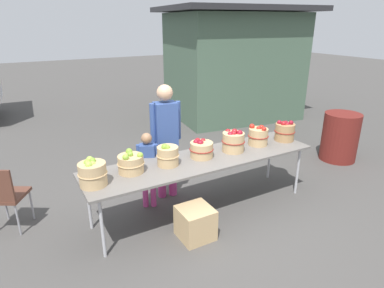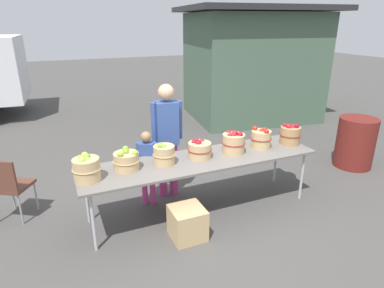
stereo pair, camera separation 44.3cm
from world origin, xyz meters
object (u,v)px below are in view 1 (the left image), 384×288
apple_basket_green_0 (92,173)px  apple_basket_red_0 (201,149)px  trash_barrel (340,137)px  apple_basket_red_2 (258,136)px  apple_basket_red_3 (285,131)px  apple_basket_green_2 (168,155)px  produce_crate (195,223)px  market_table (203,161)px  folding_chair (3,193)px  vendor_adult (166,133)px  apple_basket_green_1 (131,163)px  apple_basket_red_1 (233,141)px  child_customer (148,165)px

apple_basket_green_0 → apple_basket_red_0: 1.41m
apple_basket_red_0 → trash_barrel: size_ratio=0.36×
apple_basket_red_2 → trash_barrel: size_ratio=0.34×
apple_basket_green_0 → apple_basket_red_3: size_ratio=1.01×
apple_basket_red_0 → trash_barrel: (3.07, 0.20, -0.43)m
apple_basket_green_2 → produce_crate: 0.87m
market_table → folding_chair: bearing=161.9°
apple_basket_red_2 → folding_chair: bearing=167.7°
vendor_adult → apple_basket_red_2: bearing=163.7°
trash_barrel → apple_basket_red_0: bearing=-176.3°
produce_crate → apple_basket_green_1: bearing=134.6°
apple_basket_red_3 → produce_crate: (-1.80, -0.48, -0.70)m
apple_basket_red_1 → apple_basket_green_2: bearing=178.9°
apple_basket_green_2 → apple_basket_red_2: bearing=0.3°
apple_basket_green_1 → child_customer: size_ratio=0.30×
market_table → apple_basket_red_2: size_ratio=10.38×
apple_basket_red_1 → child_customer: 1.19m
apple_basket_red_3 → child_customer: bearing=167.8°
market_table → apple_basket_red_0: 0.16m
apple_basket_red_1 → apple_basket_red_2: (0.46, 0.03, -0.01)m
apple_basket_red_0 → trash_barrel: apple_basket_red_0 is taller
apple_basket_red_1 → vendor_adult: bearing=142.8°
apple_basket_green_1 → market_table: bearing=-4.3°
apple_basket_red_2 → child_customer: child_customer is taller
apple_basket_red_2 → trash_barrel: (2.13, 0.20, -0.44)m
apple_basket_red_1 → apple_basket_green_0: bearing=-178.2°
apple_basket_green_0 → trash_barrel: 4.51m
apple_basket_green_1 → produce_crate: bearing=-45.4°
apple_basket_red_3 → apple_basket_green_0: bearing=-179.2°
apple_basket_red_1 → vendor_adult: (-0.74, 0.56, 0.07)m
apple_basket_red_0 → folding_chair: 2.42m
apple_basket_green_2 → trash_barrel: size_ratio=0.33×
market_table → apple_basket_red_1: (0.48, 0.02, 0.18)m
apple_basket_green_2 → apple_basket_red_3: (1.89, -0.04, 0.01)m
apple_basket_red_1 → produce_crate: 1.23m
apple_basket_red_1 → apple_basket_green_1: bearing=178.0°
apple_basket_red_1 → vendor_adult: 0.93m
trash_barrel → produce_crate: 3.55m
apple_basket_red_0 → folding_chair: bearing=163.1°
folding_chair → apple_basket_green_1: bearing=-175.8°
apple_basket_green_2 → folding_chair: (-1.81, 0.71, -0.37)m
vendor_adult → market_table: bearing=121.4°
child_customer → produce_crate: (0.20, -0.91, -0.44)m
folding_chair → produce_crate: (1.90, -1.24, -0.32)m
child_customer → folding_chair: 1.74m
apple_basket_red_1 → child_customer: same height
child_customer → vendor_adult: bearing=-132.4°
apple_basket_green_2 → apple_basket_red_3: size_ratio=0.94×
apple_basket_red_3 → produce_crate: bearing=-165.0°
apple_basket_green_0 → apple_basket_red_2: bearing=2.1°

